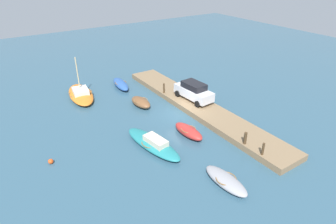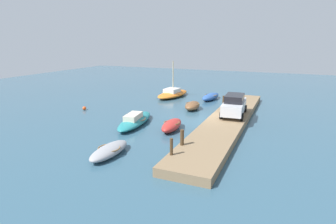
{
  "view_description": "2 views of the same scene",
  "coord_description": "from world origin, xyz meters",
  "px_view_note": "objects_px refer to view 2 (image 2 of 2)",
  "views": [
    {
      "loc": [
        -19.43,
        14.52,
        13.12
      ],
      "look_at": [
        -0.17,
        1.7,
        0.78
      ],
      "focal_mm": 30.78,
      "sensor_mm": 36.0,
      "label": 1
    },
    {
      "loc": [
        -22.75,
        -6.32,
        6.86
      ],
      "look_at": [
        -0.11,
        3.49,
        0.52
      ],
      "focal_mm": 30.09,
      "sensor_mm": 36.0,
      "label": 2
    }
  ],
  "objects_px": {
    "mooring_post_mid_west": "(182,137)",
    "mooring_post_west": "(171,147)",
    "rowboat_blue": "(211,97)",
    "motorboat_teal": "(135,120)",
    "sailboat_orange": "(173,94)",
    "mooring_post_mid_east": "(223,101)",
    "rowboat_red": "(172,125)",
    "rowboat_grey": "(109,150)",
    "parked_car": "(234,105)",
    "marker_buoy": "(84,108)",
    "dinghy_brown": "(192,106)"
  },
  "relations": [
    {
      "from": "dinghy_brown",
      "to": "mooring_post_mid_west",
      "type": "height_order",
      "value": "mooring_post_mid_west"
    },
    {
      "from": "dinghy_brown",
      "to": "rowboat_blue",
      "type": "distance_m",
      "value": 5.53
    },
    {
      "from": "mooring_post_west",
      "to": "parked_car",
      "type": "relative_size",
      "value": 0.22
    },
    {
      "from": "rowboat_blue",
      "to": "rowboat_grey",
      "type": "height_order",
      "value": "rowboat_blue"
    },
    {
      "from": "sailboat_orange",
      "to": "mooring_post_west",
      "type": "xyz_separation_m",
      "value": [
        -18.03,
        -7.39,
        0.61
      ]
    },
    {
      "from": "rowboat_red",
      "to": "dinghy_brown",
      "type": "relative_size",
      "value": 1.12
    },
    {
      "from": "rowboat_red",
      "to": "dinghy_brown",
      "type": "bearing_deg",
      "value": 2.23
    },
    {
      "from": "parked_car",
      "to": "rowboat_blue",
      "type": "bearing_deg",
      "value": 23.9
    },
    {
      "from": "mooring_post_mid_west",
      "to": "parked_car",
      "type": "relative_size",
      "value": 0.22
    },
    {
      "from": "mooring_post_west",
      "to": "rowboat_blue",
      "type": "bearing_deg",
      "value": 8.17
    },
    {
      "from": "rowboat_red",
      "to": "rowboat_grey",
      "type": "xyz_separation_m",
      "value": [
        -6.1,
        1.58,
        -0.08
      ]
    },
    {
      "from": "mooring_post_mid_west",
      "to": "mooring_post_west",
      "type": "bearing_deg",
      "value": 180.0
    },
    {
      "from": "sailboat_orange",
      "to": "mooring_post_west",
      "type": "bearing_deg",
      "value": -150.23
    },
    {
      "from": "mooring_post_mid_west",
      "to": "mooring_post_mid_east",
      "type": "bearing_deg",
      "value": 0.0
    },
    {
      "from": "rowboat_red",
      "to": "mooring_post_mid_west",
      "type": "relative_size",
      "value": 3.29
    },
    {
      "from": "dinghy_brown",
      "to": "rowboat_blue",
      "type": "xyz_separation_m",
      "value": [
        5.51,
        -0.41,
        -0.04
      ]
    },
    {
      "from": "parked_car",
      "to": "marker_buoy",
      "type": "height_order",
      "value": "parked_car"
    },
    {
      "from": "rowboat_grey",
      "to": "marker_buoy",
      "type": "distance_m",
      "value": 12.46
    },
    {
      "from": "motorboat_teal",
      "to": "sailboat_orange",
      "type": "bearing_deg",
      "value": -0.82
    },
    {
      "from": "mooring_post_mid_west",
      "to": "rowboat_grey",
      "type": "bearing_deg",
      "value": 118.11
    },
    {
      "from": "dinghy_brown",
      "to": "rowboat_blue",
      "type": "bearing_deg",
      "value": -7.51
    },
    {
      "from": "sailboat_orange",
      "to": "marker_buoy",
      "type": "xyz_separation_m",
      "value": [
        -9.83,
        5.57,
        -0.23
      ]
    },
    {
      "from": "mooring_post_west",
      "to": "mooring_post_mid_west",
      "type": "distance_m",
      "value": 1.7
    },
    {
      "from": "rowboat_blue",
      "to": "mooring_post_west",
      "type": "distance_m",
      "value": 18.45
    },
    {
      "from": "marker_buoy",
      "to": "sailboat_orange",
      "type": "bearing_deg",
      "value": -29.51
    },
    {
      "from": "motorboat_teal",
      "to": "rowboat_blue",
      "type": "bearing_deg",
      "value": -22.61
    },
    {
      "from": "rowboat_blue",
      "to": "rowboat_grey",
      "type": "distance_m",
      "value": 18.7
    },
    {
      "from": "dinghy_brown",
      "to": "sailboat_orange",
      "type": "bearing_deg",
      "value": 36.19
    },
    {
      "from": "mooring_post_mid_west",
      "to": "marker_buoy",
      "type": "height_order",
      "value": "mooring_post_mid_west"
    },
    {
      "from": "rowboat_blue",
      "to": "mooring_post_mid_west",
      "type": "bearing_deg",
      "value": -163.74
    },
    {
      "from": "rowboat_red",
      "to": "mooring_post_west",
      "type": "distance_m",
      "value": 6.2
    },
    {
      "from": "mooring_post_west",
      "to": "mooring_post_mid_west",
      "type": "bearing_deg",
      "value": 0.0
    },
    {
      "from": "marker_buoy",
      "to": "rowboat_blue",
      "type": "bearing_deg",
      "value": -45.8
    },
    {
      "from": "dinghy_brown",
      "to": "mooring_post_mid_east",
      "type": "bearing_deg",
      "value": -85.78
    },
    {
      "from": "sailboat_orange",
      "to": "mooring_post_mid_west",
      "type": "distance_m",
      "value": 17.93
    },
    {
      "from": "motorboat_teal",
      "to": "parked_car",
      "type": "xyz_separation_m",
      "value": [
        4.29,
        -7.33,
        1.08
      ]
    },
    {
      "from": "rowboat_grey",
      "to": "mooring_post_west",
      "type": "distance_m",
      "value": 4.03
    },
    {
      "from": "rowboat_blue",
      "to": "parked_car",
      "type": "bearing_deg",
      "value": -145.36
    },
    {
      "from": "mooring_post_west",
      "to": "rowboat_red",
      "type": "bearing_deg",
      "value": 22.57
    },
    {
      "from": "mooring_post_mid_west",
      "to": "parked_car",
      "type": "bearing_deg",
      "value": -10.7
    },
    {
      "from": "rowboat_red",
      "to": "rowboat_blue",
      "type": "distance_m",
      "value": 12.55
    },
    {
      "from": "mooring_post_west",
      "to": "parked_car",
      "type": "height_order",
      "value": "parked_car"
    },
    {
      "from": "rowboat_grey",
      "to": "parked_car",
      "type": "bearing_deg",
      "value": -28.82
    },
    {
      "from": "motorboat_teal",
      "to": "rowboat_grey",
      "type": "relative_size",
      "value": 1.72
    },
    {
      "from": "mooring_post_mid_west",
      "to": "mooring_post_mid_east",
      "type": "xyz_separation_m",
      "value": [
        11.43,
        0.0,
        0.04
      ]
    },
    {
      "from": "sailboat_orange",
      "to": "rowboat_blue",
      "type": "xyz_separation_m",
      "value": [
        0.22,
        -4.77,
        -0.05
      ]
    },
    {
      "from": "mooring_post_mid_west",
      "to": "marker_buoy",
      "type": "xyz_separation_m",
      "value": [
        6.5,
        12.95,
        -0.84
      ]
    },
    {
      "from": "mooring_post_west",
      "to": "sailboat_orange",
      "type": "bearing_deg",
      "value": 22.27
    },
    {
      "from": "rowboat_blue",
      "to": "mooring_post_mid_west",
      "type": "relative_size",
      "value": 4.18
    },
    {
      "from": "dinghy_brown",
      "to": "sailboat_orange",
      "type": "xyz_separation_m",
      "value": [
        5.3,
        4.36,
        0.0
      ]
    }
  ]
}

